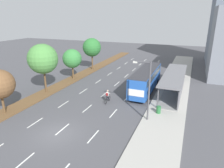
% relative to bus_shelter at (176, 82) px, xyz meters
% --- Properties ---
extents(ground_plane, '(140.00, 140.00, 0.00)m').
position_rel_bus_shelter_xyz_m(ground_plane, '(-9.53, -15.47, -1.87)').
color(ground_plane, '#4C4C51').
extents(median_strip, '(2.60, 52.00, 0.12)m').
position_rel_bus_shelter_xyz_m(median_strip, '(-17.83, 4.53, -1.81)').
color(median_strip, brown).
rests_on(median_strip, ground).
extents(sidewalk_right, '(4.50, 52.00, 0.15)m').
position_rel_bus_shelter_xyz_m(sidewalk_right, '(-0.28, 4.53, -1.79)').
color(sidewalk_right, '#ADAAA3').
rests_on(sidewalk_right, ground).
extents(lane_divider_left, '(0.14, 44.15, 0.01)m').
position_rel_bus_shelter_xyz_m(lane_divider_left, '(-13.03, 1.11, -1.86)').
color(lane_divider_left, white).
rests_on(lane_divider_left, ground).
extents(lane_divider_center, '(0.14, 44.15, 0.01)m').
position_rel_bus_shelter_xyz_m(lane_divider_center, '(-9.53, 1.11, -1.86)').
color(lane_divider_center, white).
rests_on(lane_divider_center, ground).
extents(lane_divider_right, '(0.14, 44.15, 0.01)m').
position_rel_bus_shelter_xyz_m(lane_divider_right, '(-6.03, 1.11, -1.86)').
color(lane_divider_right, white).
rests_on(lane_divider_right, ground).
extents(bus_shelter, '(2.90, 13.30, 2.86)m').
position_rel_bus_shelter_xyz_m(bus_shelter, '(0.00, 0.00, 0.00)').
color(bus_shelter, gray).
rests_on(bus_shelter, sidewalk_right).
extents(bus, '(2.54, 11.29, 3.37)m').
position_rel_bus_shelter_xyz_m(bus, '(-4.28, -0.41, 0.20)').
color(bus, '#2356B2').
rests_on(bus, ground).
extents(cyclist, '(0.46, 1.82, 1.71)m').
position_rel_bus_shelter_xyz_m(cyclist, '(-7.94, -6.63, -1.07)').
color(cyclist, black).
rests_on(cyclist, ground).
extents(median_tree_nearest, '(3.36, 3.36, 5.19)m').
position_rel_bus_shelter_xyz_m(median_tree_nearest, '(-17.94, -14.14, 1.76)').
color(median_tree_nearest, brown).
rests_on(median_tree_nearest, median_strip).
extents(median_tree_second, '(4.29, 4.29, 7.14)m').
position_rel_bus_shelter_xyz_m(median_tree_second, '(-17.90, -6.72, 3.24)').
color(median_tree_second, brown).
rests_on(median_tree_second, median_strip).
extents(median_tree_third, '(3.35, 3.35, 5.34)m').
position_rel_bus_shelter_xyz_m(median_tree_third, '(-17.86, 0.70, 1.90)').
color(median_tree_third, brown).
rests_on(median_tree_third, median_strip).
extents(median_tree_fourth, '(3.80, 3.80, 6.53)m').
position_rel_bus_shelter_xyz_m(median_tree_fourth, '(-17.76, 8.12, 2.87)').
color(median_tree_fourth, brown).
rests_on(median_tree_fourth, median_strip).
extents(streetlight, '(1.91, 0.24, 6.50)m').
position_rel_bus_shelter_xyz_m(streetlight, '(-2.11, -9.59, 2.02)').
color(streetlight, '#4C4C51').
rests_on(streetlight, sidewalk_right).
extents(trash_bin, '(0.52, 0.52, 0.85)m').
position_rel_bus_shelter_xyz_m(trash_bin, '(-1.08, -7.56, -1.29)').
color(trash_bin, '#286B38').
rests_on(trash_bin, sidewalk_right).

